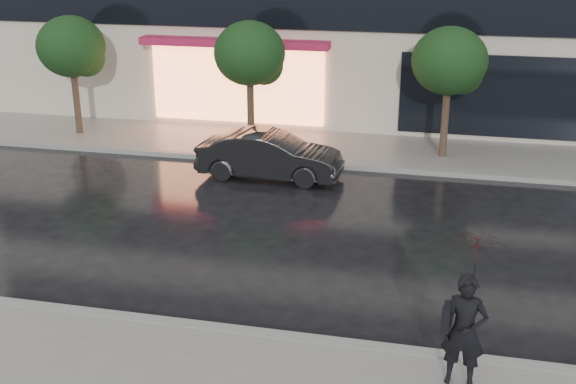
# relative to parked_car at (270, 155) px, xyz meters

# --- Properties ---
(ground) EXTENTS (120.00, 120.00, 0.00)m
(ground) POSITION_rel_parked_car_xyz_m (1.68, -7.21, -0.66)
(ground) COLOR black
(ground) RESTS_ON ground
(sidewalk_far) EXTENTS (60.00, 3.50, 0.12)m
(sidewalk_far) POSITION_rel_parked_car_xyz_m (1.68, 3.04, -0.60)
(sidewalk_far) COLOR slate
(sidewalk_far) RESTS_ON ground
(curb_near) EXTENTS (60.00, 0.25, 0.14)m
(curb_near) POSITION_rel_parked_car_xyz_m (1.68, -8.21, -0.59)
(curb_near) COLOR gray
(curb_near) RESTS_ON ground
(curb_far) EXTENTS (60.00, 0.25, 0.14)m
(curb_far) POSITION_rel_parked_car_xyz_m (1.68, 1.29, -0.59)
(curb_far) COLOR gray
(curb_far) RESTS_ON ground
(tree_far_west) EXTENTS (2.20, 2.20, 3.99)m
(tree_far_west) POSITION_rel_parked_car_xyz_m (-7.25, 2.82, 2.26)
(tree_far_west) COLOR #33261C
(tree_far_west) RESTS_ON ground
(tree_mid_west) EXTENTS (2.20, 2.20, 3.99)m
(tree_mid_west) POSITION_rel_parked_car_xyz_m (-1.25, 2.82, 2.26)
(tree_mid_west) COLOR #33261C
(tree_mid_west) RESTS_ON ground
(tree_mid_east) EXTENTS (2.20, 2.20, 3.99)m
(tree_mid_east) POSITION_rel_parked_car_xyz_m (4.75, 2.82, 2.26)
(tree_mid_east) COLOR #33261C
(tree_mid_east) RESTS_ON ground
(parked_car) EXTENTS (4.05, 1.50, 1.32)m
(parked_car) POSITION_rel_parked_car_xyz_m (0.00, 0.00, 0.00)
(parked_car) COLOR black
(parked_car) RESTS_ON ground
(pedestrian_with_umbrella) EXTENTS (1.03, 1.04, 2.46)m
(pedestrian_with_umbrella) POSITION_rel_parked_car_xyz_m (5.26, -8.95, 1.01)
(pedestrian_with_umbrella) COLOR black
(pedestrian_with_umbrella) RESTS_ON sidewalk_near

